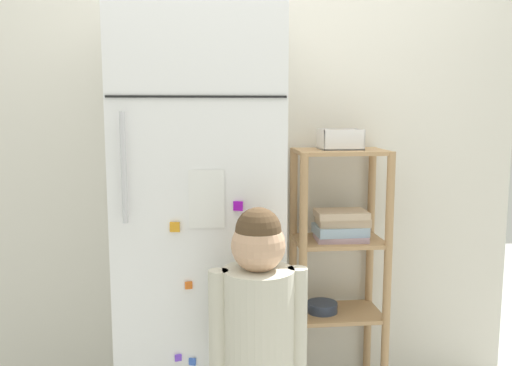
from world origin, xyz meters
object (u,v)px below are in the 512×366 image
object	(u,v)px
refrigerator	(199,226)
fruit_bin	(341,141)
pantry_shelf_unit	(338,252)
child_standing	(258,326)

from	to	relation	value
refrigerator	fruit_bin	world-z (taller)	refrigerator
pantry_shelf_unit	child_standing	bearing A→B (deg)	-126.94
child_standing	pantry_shelf_unit	size ratio (longest dim) A/B	0.88
refrigerator	child_standing	world-z (taller)	refrigerator
fruit_bin	child_standing	bearing A→B (deg)	-125.98
child_standing	pantry_shelf_unit	xyz separation A→B (m)	(0.43, 0.58, 0.10)
child_standing	fruit_bin	distance (m)	0.97
pantry_shelf_unit	fruit_bin	distance (m)	0.51
pantry_shelf_unit	fruit_bin	xyz separation A→B (m)	(0.01, 0.03, 0.51)
refrigerator	child_standing	distance (m)	0.55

